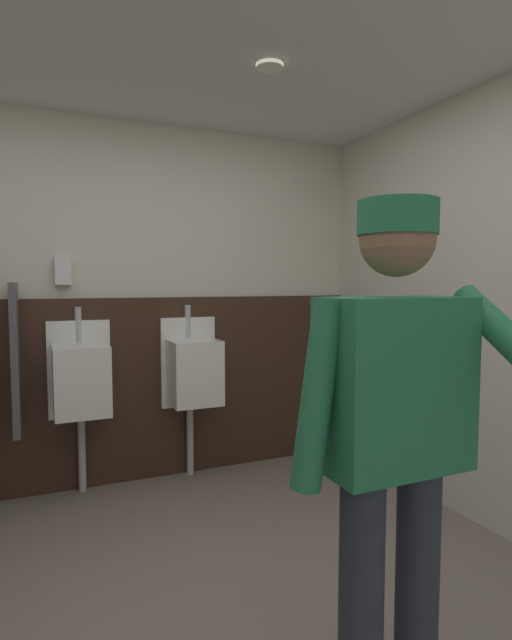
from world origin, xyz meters
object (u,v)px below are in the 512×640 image
(soap_dispenser, at_px, (63,271))
(urinal_right, at_px, (193,371))
(urinal_middle, at_px, (81,379))
(person, at_px, (395,420))

(soap_dispenser, bearing_deg, urinal_right, -8.14)
(urinal_right, height_order, soap_dispenser, soap_dispenser)
(urinal_middle, bearing_deg, urinal_right, 0.00)
(urinal_middle, height_order, soap_dispenser, soap_dispenser)
(urinal_right, height_order, person, person)
(urinal_right, distance_m, soap_dispenser, 1.10)
(urinal_middle, bearing_deg, soap_dispenser, 125.49)
(urinal_middle, height_order, person, person)
(urinal_right, distance_m, person, 2.18)
(urinal_right, xyz_separation_m, soap_dispenser, (-0.84, 0.12, 0.70))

